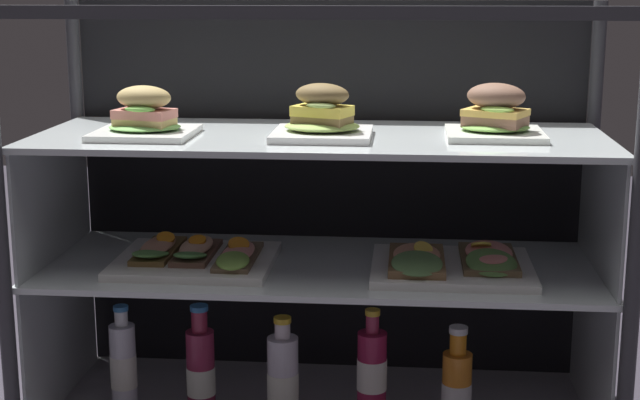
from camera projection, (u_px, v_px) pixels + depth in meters
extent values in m
cylinder|color=#333338|center=(1.00, 243.00, 1.90)|extent=(0.03, 0.03, 0.93)
cylinder|color=#333338|center=(635.00, 259.00, 1.79)|extent=(0.03, 0.03, 0.93)
cylinder|color=#333338|center=(82.00, 192.00, 2.37)|extent=(0.03, 0.03, 0.93)
cylinder|color=#333338|center=(589.00, 202.00, 2.26)|extent=(0.03, 0.03, 0.93)
cube|color=#333338|center=(308.00, 13.00, 1.75)|extent=(1.23, 0.03, 0.03)
cube|color=black|center=(330.00, 190.00, 2.32)|extent=(1.20, 0.01, 0.90)
cube|color=silver|center=(61.00, 330.00, 2.19)|extent=(0.01, 0.45, 0.32)
cube|color=silver|center=(592.00, 348.00, 2.08)|extent=(0.01, 0.45, 0.32)
cube|color=silver|center=(320.00, 266.00, 2.10)|extent=(1.21, 0.47, 0.01)
cube|color=silver|center=(53.00, 198.00, 2.12)|extent=(0.01, 0.45, 0.27)
cube|color=silver|center=(601.00, 209.00, 2.02)|extent=(0.01, 0.45, 0.27)
cube|color=silver|center=(320.00, 138.00, 2.04)|extent=(1.21, 0.47, 0.01)
cube|color=white|center=(145.00, 133.00, 2.01)|extent=(0.20, 0.20, 0.01)
ellipsoid|color=#7CC661|center=(145.00, 127.00, 2.01)|extent=(0.15, 0.13, 0.01)
cube|color=#DDBB70|center=(145.00, 122.00, 2.01)|extent=(0.13, 0.10, 0.02)
cube|color=#DC8375|center=(144.00, 114.00, 2.00)|extent=(0.13, 0.10, 0.02)
ellipsoid|color=#7BCB50|center=(140.00, 109.00, 1.97)|extent=(0.07, 0.04, 0.01)
ellipsoid|color=tan|center=(144.00, 97.00, 1.99)|extent=(0.13, 0.10, 0.05)
cube|color=white|center=(322.00, 134.00, 1.99)|extent=(0.20, 0.20, 0.02)
ellipsoid|color=#9DC15D|center=(322.00, 126.00, 1.99)|extent=(0.16, 0.13, 0.02)
cube|color=olive|center=(322.00, 121.00, 1.98)|extent=(0.13, 0.11, 0.02)
cube|color=#E9D14A|center=(322.00, 111.00, 1.98)|extent=(0.13, 0.11, 0.02)
ellipsoid|color=#93AE59|center=(321.00, 106.00, 1.94)|extent=(0.07, 0.05, 0.01)
ellipsoid|color=brown|center=(322.00, 94.00, 1.97)|extent=(0.14, 0.11, 0.05)
cube|color=white|center=(495.00, 134.00, 2.00)|extent=(0.20, 0.20, 0.01)
ellipsoid|color=#7CB751|center=(495.00, 127.00, 1.99)|extent=(0.14, 0.12, 0.02)
cube|color=#926750|center=(495.00, 121.00, 1.99)|extent=(0.14, 0.13, 0.02)
cube|color=#F1C157|center=(495.00, 112.00, 1.99)|extent=(0.15, 0.13, 0.01)
ellipsoid|color=#92C14B|center=(497.00, 109.00, 1.95)|extent=(0.08, 0.06, 0.01)
ellipsoid|color=brown|center=(496.00, 96.00, 1.98)|extent=(0.15, 0.13, 0.05)
cube|color=white|center=(195.00, 261.00, 2.09)|extent=(0.34, 0.29, 0.02)
cube|color=brown|center=(159.00, 251.00, 2.12)|extent=(0.08, 0.22, 0.01)
ellipsoid|color=#5A9649|center=(151.00, 254.00, 2.05)|extent=(0.09, 0.12, 0.04)
ellipsoid|color=#E39F7D|center=(158.00, 245.00, 2.11)|extent=(0.07, 0.17, 0.02)
cylinder|color=orange|center=(166.00, 238.00, 2.13)|extent=(0.05, 0.05, 0.02)
cube|color=brown|center=(197.00, 253.00, 2.10)|extent=(0.08, 0.20, 0.01)
ellipsoid|color=#55954A|center=(190.00, 255.00, 2.04)|extent=(0.07, 0.10, 0.04)
ellipsoid|color=#DFA987|center=(196.00, 246.00, 2.10)|extent=(0.07, 0.16, 0.02)
cylinder|color=orange|center=(197.00, 240.00, 2.09)|extent=(0.04, 0.04, 0.02)
cube|color=brown|center=(238.00, 257.00, 2.07)|extent=(0.08, 0.22, 0.01)
ellipsoid|color=#80B347|center=(233.00, 261.00, 2.00)|extent=(0.08, 0.12, 0.02)
ellipsoid|color=pink|center=(238.00, 252.00, 2.07)|extent=(0.07, 0.18, 0.01)
cylinder|color=orange|center=(239.00, 244.00, 2.09)|extent=(0.06, 0.06, 0.03)
cube|color=white|center=(452.00, 268.00, 2.04)|extent=(0.34, 0.29, 0.02)
cube|color=brown|center=(417.00, 261.00, 2.03)|extent=(0.12, 0.23, 0.02)
ellipsoid|color=#588149|center=(417.00, 263.00, 1.96)|extent=(0.11, 0.12, 0.04)
ellipsoid|color=#F0A380|center=(417.00, 254.00, 2.03)|extent=(0.10, 0.18, 0.01)
cylinder|color=yellow|center=(423.00, 249.00, 2.04)|extent=(0.05, 0.05, 0.02)
cube|color=brown|center=(489.00, 259.00, 2.05)|extent=(0.12, 0.23, 0.01)
ellipsoid|color=#5C8C44|center=(491.00, 262.00, 1.98)|extent=(0.12, 0.13, 0.04)
ellipsoid|color=pink|center=(489.00, 252.00, 2.04)|extent=(0.10, 0.18, 0.02)
cylinder|color=yellow|center=(481.00, 245.00, 2.05)|extent=(0.05, 0.04, 0.02)
cylinder|color=silver|center=(123.00, 366.00, 2.16)|extent=(0.06, 0.06, 0.19)
cylinder|color=white|center=(124.00, 371.00, 2.16)|extent=(0.06, 0.06, 0.08)
cylinder|color=white|center=(121.00, 318.00, 2.13)|extent=(0.03, 0.03, 0.04)
cylinder|color=teal|center=(121.00, 308.00, 2.13)|extent=(0.03, 0.03, 0.01)
cylinder|color=#902648|center=(201.00, 369.00, 2.16)|extent=(0.06, 0.06, 0.18)
cylinder|color=white|center=(201.00, 380.00, 2.16)|extent=(0.07, 0.07, 0.06)
cylinder|color=maroon|center=(199.00, 321.00, 2.13)|extent=(0.04, 0.04, 0.05)
cylinder|color=#2C6BAB|center=(199.00, 308.00, 2.12)|extent=(0.04, 0.04, 0.01)
cylinder|color=white|center=(283.00, 376.00, 2.11)|extent=(0.07, 0.07, 0.18)
cylinder|color=white|center=(283.00, 387.00, 2.12)|extent=(0.07, 0.07, 0.07)
cylinder|color=silver|center=(282.00, 330.00, 2.09)|extent=(0.03, 0.03, 0.04)
cylinder|color=gold|center=(282.00, 320.00, 2.09)|extent=(0.04, 0.04, 0.01)
cylinder|color=maroon|center=(372.00, 375.00, 2.10)|extent=(0.06, 0.06, 0.20)
cylinder|color=white|center=(372.00, 374.00, 2.10)|extent=(0.07, 0.07, 0.07)
cylinder|color=#982544|center=(372.00, 324.00, 2.07)|extent=(0.03, 0.03, 0.04)
cylinder|color=gold|center=(373.00, 312.00, 2.07)|extent=(0.03, 0.03, 0.01)
cylinder|color=orange|center=(457.00, 388.00, 2.08)|extent=(0.06, 0.06, 0.16)
cylinder|color=silver|center=(456.00, 392.00, 2.08)|extent=(0.07, 0.07, 0.04)
cylinder|color=orange|center=(458.00, 343.00, 2.06)|extent=(0.04, 0.04, 0.05)
cylinder|color=silver|center=(459.00, 330.00, 2.05)|extent=(0.04, 0.04, 0.01)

